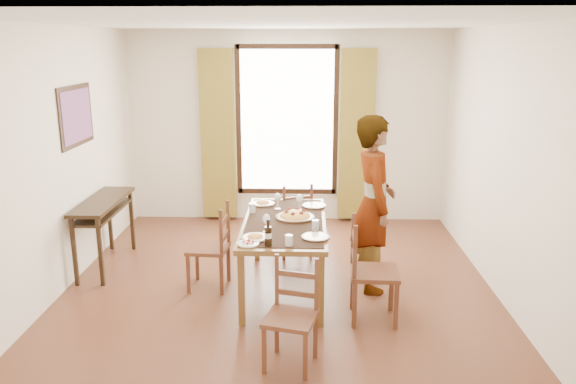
{
  "coord_description": "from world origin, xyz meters",
  "views": [
    {
      "loc": [
        0.28,
        -5.44,
        2.53
      ],
      "look_at": [
        0.09,
        0.26,
        1.0
      ],
      "focal_mm": 35.0,
      "sensor_mm": 36.0,
      "label": 1
    }
  ],
  "objects_px": {
    "dining_table": "(285,227)",
    "console_table": "(103,210)",
    "pasta_platter": "(295,214)",
    "man": "(374,204)"
  },
  "relations": [
    {
      "from": "man",
      "to": "pasta_platter",
      "type": "height_order",
      "value": "man"
    },
    {
      "from": "dining_table",
      "to": "pasta_platter",
      "type": "bearing_deg",
      "value": 35.78
    },
    {
      "from": "pasta_platter",
      "to": "console_table",
      "type": "bearing_deg",
      "value": 167.59
    },
    {
      "from": "man",
      "to": "pasta_platter",
      "type": "xyz_separation_m",
      "value": [
        -0.81,
        -0.0,
        -0.11
      ]
    },
    {
      "from": "dining_table",
      "to": "pasta_platter",
      "type": "distance_m",
      "value": 0.18
    },
    {
      "from": "dining_table",
      "to": "console_table",
      "type": "bearing_deg",
      "value": 165.02
    },
    {
      "from": "dining_table",
      "to": "man",
      "type": "bearing_deg",
      "value": 4.96
    },
    {
      "from": "dining_table",
      "to": "pasta_platter",
      "type": "relative_size",
      "value": 4.31
    },
    {
      "from": "console_table",
      "to": "dining_table",
      "type": "bearing_deg",
      "value": -14.98
    },
    {
      "from": "man",
      "to": "pasta_platter",
      "type": "relative_size",
      "value": 4.59
    }
  ]
}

